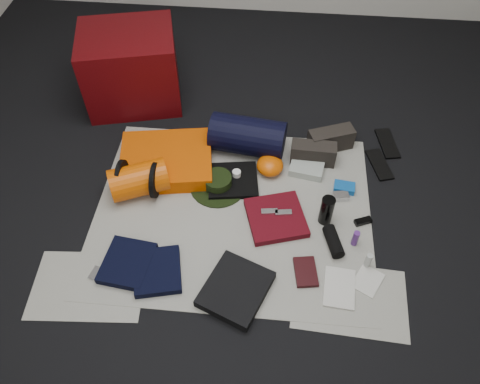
# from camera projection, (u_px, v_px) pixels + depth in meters

# --- Properties ---
(floor) EXTENTS (4.50, 4.50, 0.02)m
(floor) POSITION_uv_depth(u_px,v_px,m) (233.00, 213.00, 2.75)
(floor) COLOR black
(floor) RESTS_ON ground
(newspaper_mat) EXTENTS (1.60, 1.30, 0.01)m
(newspaper_mat) POSITION_uv_depth(u_px,v_px,m) (233.00, 211.00, 2.74)
(newspaper_mat) COLOR #B5B5A7
(newspaper_mat) RESTS_ON floor
(newspaper_sheet_front_left) EXTENTS (0.61, 0.44, 0.00)m
(newspaper_sheet_front_left) POSITION_uv_depth(u_px,v_px,m) (89.00, 285.00, 2.44)
(newspaper_sheet_front_left) COLOR #B5B5A7
(newspaper_sheet_front_left) RESTS_ON floor
(newspaper_sheet_front_right) EXTENTS (0.60, 0.43, 0.00)m
(newspaper_sheet_front_right) POSITION_uv_depth(u_px,v_px,m) (349.00, 299.00, 2.39)
(newspaper_sheet_front_right) COLOR #B5B5A7
(newspaper_sheet_front_right) RESTS_ON floor
(red_cabinet) EXTENTS (0.73, 0.65, 0.52)m
(red_cabinet) POSITION_uv_depth(u_px,v_px,m) (131.00, 68.00, 3.20)
(red_cabinet) COLOR #4C0508
(red_cabinet) RESTS_ON floor
(sleeping_pad) EXTENTS (0.63, 0.54, 0.10)m
(sleeping_pad) POSITION_uv_depth(u_px,v_px,m) (167.00, 161.00, 2.92)
(sleeping_pad) COLOR #D34D02
(sleeping_pad) RESTS_ON newspaper_mat
(stuff_sack) EXTENTS (0.39, 0.32, 0.20)m
(stuff_sack) POSITION_uv_depth(u_px,v_px,m) (139.00, 180.00, 2.76)
(stuff_sack) COLOR #CC4D03
(stuff_sack) RESTS_ON newspaper_mat
(sack_strap_left) EXTENTS (0.02, 0.22, 0.22)m
(sack_strap_left) POSITION_uv_depth(u_px,v_px,m) (122.00, 178.00, 2.76)
(sack_strap_left) COLOR black
(sack_strap_left) RESTS_ON newspaper_mat
(sack_strap_right) EXTENTS (0.03, 0.22, 0.22)m
(sack_strap_right) POSITION_uv_depth(u_px,v_px,m) (155.00, 180.00, 2.75)
(sack_strap_right) COLOR black
(sack_strap_right) RESTS_ON newspaper_mat
(navy_duffel) EXTENTS (0.50, 0.30, 0.24)m
(navy_duffel) POSITION_uv_depth(u_px,v_px,m) (248.00, 136.00, 2.96)
(navy_duffel) COLOR black
(navy_duffel) RESTS_ON newspaper_mat
(boonie_brim) EXTENTS (0.38, 0.38, 0.01)m
(boonie_brim) POSITION_uv_depth(u_px,v_px,m) (218.00, 186.00, 2.85)
(boonie_brim) COLOR black
(boonie_brim) RESTS_ON newspaper_mat
(boonie_crown) EXTENTS (0.17, 0.17, 0.07)m
(boonie_crown) POSITION_uv_depth(u_px,v_px,m) (218.00, 181.00, 2.82)
(boonie_crown) COLOR black
(boonie_crown) RESTS_ON boonie_brim
(hiking_boot_left) EXTENTS (0.28, 0.11, 0.14)m
(hiking_boot_left) POSITION_uv_depth(u_px,v_px,m) (313.00, 153.00, 2.94)
(hiking_boot_left) COLOR black
(hiking_boot_left) RESTS_ON newspaper_mat
(hiking_boot_right) EXTENTS (0.31, 0.21, 0.14)m
(hiking_boot_right) POSITION_uv_depth(u_px,v_px,m) (331.00, 139.00, 3.01)
(hiking_boot_right) COLOR black
(hiking_boot_right) RESTS_ON newspaper_mat
(flip_flop_left) EXTENTS (0.17, 0.28, 0.01)m
(flip_flop_left) POSITION_uv_depth(u_px,v_px,m) (379.00, 165.00, 2.97)
(flip_flop_left) COLOR black
(flip_flop_left) RESTS_ON floor
(flip_flop_right) EXTENTS (0.15, 0.28, 0.02)m
(flip_flop_right) POSITION_uv_depth(u_px,v_px,m) (387.00, 143.00, 3.09)
(flip_flop_right) COLOR black
(flip_flop_right) RESTS_ON floor
(trousers_navy_a) EXTENTS (0.28, 0.31, 0.04)m
(trousers_navy_a) POSITION_uv_depth(u_px,v_px,m) (127.00, 263.00, 2.49)
(trousers_navy_a) COLOR black
(trousers_navy_a) RESTS_ON newspaper_mat
(trousers_navy_b) EXTENTS (0.30, 0.32, 0.04)m
(trousers_navy_b) POSITION_uv_depth(u_px,v_px,m) (158.00, 271.00, 2.46)
(trousers_navy_b) COLOR black
(trousers_navy_b) RESTS_ON newspaper_mat
(trousers_charcoal) EXTENTS (0.40, 0.43, 0.05)m
(trousers_charcoal) POSITION_uv_depth(u_px,v_px,m) (236.00, 289.00, 2.39)
(trousers_charcoal) COLOR black
(trousers_charcoal) RESTS_ON newspaper_mat
(black_tshirt) EXTENTS (0.34, 0.32, 0.03)m
(black_tshirt) POSITION_uv_depth(u_px,v_px,m) (233.00, 180.00, 2.87)
(black_tshirt) COLOR black
(black_tshirt) RESTS_ON newspaper_mat
(red_shirt) EXTENTS (0.39, 0.39, 0.04)m
(red_shirt) POSITION_uv_depth(u_px,v_px,m) (276.00, 218.00, 2.68)
(red_shirt) COLOR #4F0811
(red_shirt) RESTS_ON newspaper_mat
(orange_stuff_sack) EXTENTS (0.18, 0.18, 0.11)m
(orange_stuff_sack) POSITION_uv_depth(u_px,v_px,m) (270.00, 166.00, 2.89)
(orange_stuff_sack) COLOR #CC4D03
(orange_stuff_sack) RESTS_ON newspaper_mat
(first_aid_pouch) EXTENTS (0.23, 0.19, 0.05)m
(first_aid_pouch) POSITION_uv_depth(u_px,v_px,m) (307.00, 168.00, 2.92)
(first_aid_pouch) COLOR #979F97
(first_aid_pouch) RESTS_ON newspaper_mat
(water_bottle) EXTENTS (0.09, 0.09, 0.19)m
(water_bottle) POSITION_uv_depth(u_px,v_px,m) (327.00, 210.00, 2.62)
(water_bottle) COLOR black
(water_bottle) RESTS_ON newspaper_mat
(speaker) EXTENTS (0.12, 0.20, 0.07)m
(speaker) POSITION_uv_depth(u_px,v_px,m) (333.00, 241.00, 2.56)
(speaker) COLOR black
(speaker) RESTS_ON newspaper_mat
(compact_camera) EXTENTS (0.10, 0.07, 0.04)m
(compact_camera) POSITION_uv_depth(u_px,v_px,m) (341.00, 196.00, 2.78)
(compact_camera) COLOR silver
(compact_camera) RESTS_ON newspaper_mat
(cyan_case) EXTENTS (0.13, 0.09, 0.04)m
(cyan_case) POSITION_uv_depth(u_px,v_px,m) (344.00, 187.00, 2.82)
(cyan_case) COLOR #10519F
(cyan_case) RESTS_ON newspaper_mat
(toiletry_purple) EXTENTS (0.05, 0.05, 0.10)m
(toiletry_purple) POSITION_uv_depth(u_px,v_px,m) (355.00, 238.00, 2.55)
(toiletry_purple) COLOR #522577
(toiletry_purple) RESTS_ON newspaper_mat
(toiletry_clear) EXTENTS (0.04, 0.04, 0.10)m
(toiletry_clear) POSITION_uv_depth(u_px,v_px,m) (368.00, 261.00, 2.47)
(toiletry_clear) COLOR #A5A9A4
(toiletry_clear) RESTS_ON newspaper_mat
(paperback_book) EXTENTS (0.14, 0.19, 0.02)m
(paperback_book) POSITION_uv_depth(u_px,v_px,m) (306.00, 272.00, 2.47)
(paperback_book) COLOR black
(paperback_book) RESTS_ON newspaper_mat
(map_booklet) EXTENTS (0.18, 0.24, 0.01)m
(map_booklet) POSITION_uv_depth(u_px,v_px,m) (339.00, 288.00, 2.42)
(map_booklet) COLOR beige
(map_booklet) RESTS_ON newspaper_mat
(map_printout) EXTENTS (0.19, 0.21, 0.01)m
(map_printout) POSITION_uv_depth(u_px,v_px,m) (368.00, 281.00, 2.45)
(map_printout) COLOR beige
(map_printout) RESTS_ON newspaper_mat
(sunglasses) EXTENTS (0.11, 0.07, 0.02)m
(sunglasses) POSITION_uv_depth(u_px,v_px,m) (363.00, 221.00, 2.67)
(sunglasses) COLOR black
(sunglasses) RESTS_ON newspaper_mat
(key_cluster) EXTENTS (0.10, 0.10, 0.01)m
(key_cluster) POSITION_uv_depth(u_px,v_px,m) (98.00, 274.00, 2.46)
(key_cluster) COLOR silver
(key_cluster) RESTS_ON newspaper_mat
(tape_roll) EXTENTS (0.05, 0.05, 0.04)m
(tape_roll) POSITION_uv_depth(u_px,v_px,m) (237.00, 173.00, 2.86)
(tape_roll) COLOR white
(tape_roll) RESTS_ON black_tshirt
(energy_bar_a) EXTENTS (0.10, 0.05, 0.01)m
(energy_bar_a) POSITION_uv_depth(u_px,v_px,m) (269.00, 211.00, 2.67)
(energy_bar_a) COLOR silver
(energy_bar_a) RESTS_ON red_shirt
(energy_bar_b) EXTENTS (0.10, 0.05, 0.01)m
(energy_bar_b) POSITION_uv_depth(u_px,v_px,m) (283.00, 213.00, 2.67)
(energy_bar_b) COLOR silver
(energy_bar_b) RESTS_ON red_shirt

